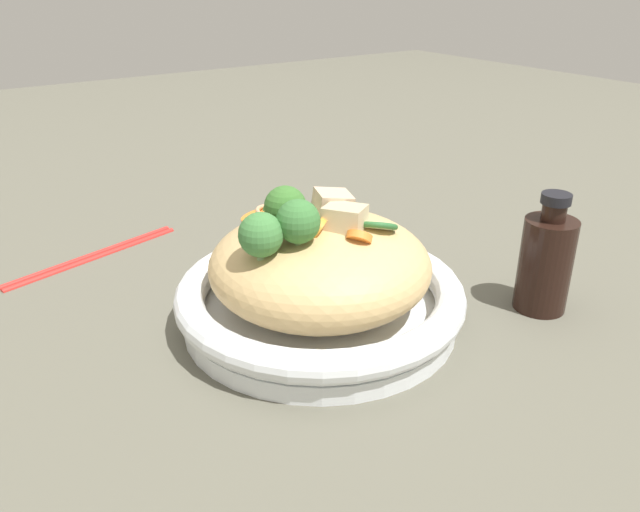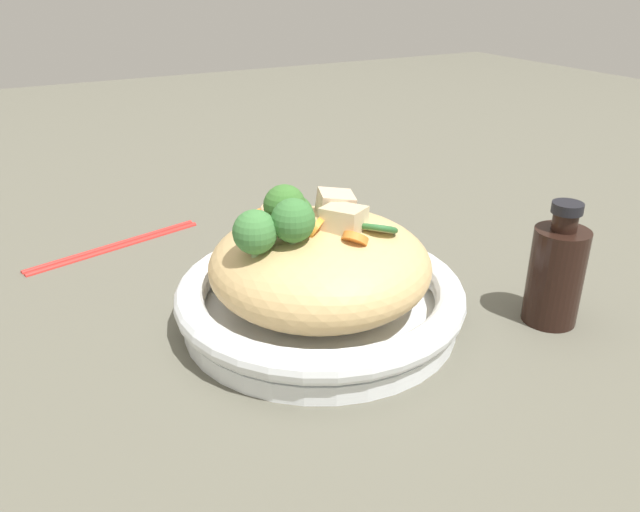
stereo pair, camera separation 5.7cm
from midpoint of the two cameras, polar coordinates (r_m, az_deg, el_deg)
The scene contains 9 objects.
ground_plane at distance 0.61m, azimuth 2.72°, elevation -6.01°, with size 3.00×3.00×0.00m, color #5A584A.
serving_bowl at distance 0.60m, azimuth 2.77°, elevation -4.08°, with size 0.27×0.27×0.05m.
noodle_heap at distance 0.58m, azimuth 2.84°, elevation -0.82°, with size 0.21×0.21×0.09m.
broccoli_florets at distance 0.53m, azimuth -0.78°, elevation 3.12°, with size 0.08×0.09×0.06m.
carrot_coins at distance 0.57m, azimuth 1.76°, elevation 3.00°, with size 0.15×0.08×0.03m.
zucchini_slices at distance 0.57m, azimuth 2.85°, elevation 3.44°, with size 0.12×0.11×0.03m.
chicken_chunks at distance 0.57m, azimuth 4.67°, elevation 3.73°, with size 0.08×0.06×0.03m.
soy_sauce_bottle at distance 0.64m, azimuth 23.11°, elevation -1.48°, with size 0.05×0.05×0.12m.
chopsticks_pair at distance 0.79m, azimuth -16.15°, elevation 0.97°, with size 0.07×0.22×0.01m.
Camera 2 is at (0.46, -0.25, 0.31)m, focal length 35.22 mm.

